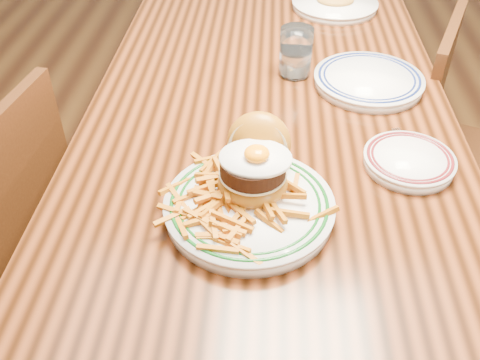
# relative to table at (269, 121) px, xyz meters

# --- Properties ---
(floor) EXTENTS (6.00, 6.00, 0.00)m
(floor) POSITION_rel_table_xyz_m (0.00, 0.00, -0.66)
(floor) COLOR black
(floor) RESTS_ON ground
(table) EXTENTS (0.85, 1.60, 0.75)m
(table) POSITION_rel_table_xyz_m (0.00, 0.00, 0.00)
(table) COLOR black
(table) RESTS_ON floor
(chair_left) EXTENTS (0.44, 0.44, 0.84)m
(chair_left) POSITION_rel_table_xyz_m (-0.66, -0.26, -0.21)
(chair_left) COLOR #3A1E0C
(chair_left) RESTS_ON floor
(chair_right) EXTENTS (0.50, 0.50, 0.82)m
(chair_right) POSITION_rel_table_xyz_m (0.59, 0.22, -0.22)
(chair_right) COLOR #3A1E0C
(chair_right) RESTS_ON floor
(main_plate) EXTENTS (0.31, 0.32, 0.15)m
(main_plate) POSITION_rel_table_xyz_m (-0.03, -0.42, 0.13)
(main_plate) COLOR white
(main_plate) RESTS_ON table
(side_plate) EXTENTS (0.18, 0.20, 0.03)m
(side_plate) POSITION_rel_table_xyz_m (0.28, -0.28, 0.10)
(side_plate) COLOR white
(side_plate) RESTS_ON table
(rear_plate) EXTENTS (0.27, 0.27, 0.03)m
(rear_plate) POSITION_rel_table_xyz_m (0.24, 0.04, 0.10)
(rear_plate) COLOR white
(rear_plate) RESTS_ON table
(water_glass) EXTENTS (0.08, 0.08, 0.12)m
(water_glass) POSITION_rel_table_xyz_m (0.06, 0.09, 0.14)
(water_glass) COLOR white
(water_glass) RESTS_ON table
(far_plate) EXTENTS (0.27, 0.27, 0.05)m
(far_plate) POSITION_rel_table_xyz_m (0.19, 0.52, 0.10)
(far_plate) COLOR white
(far_plate) RESTS_ON table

